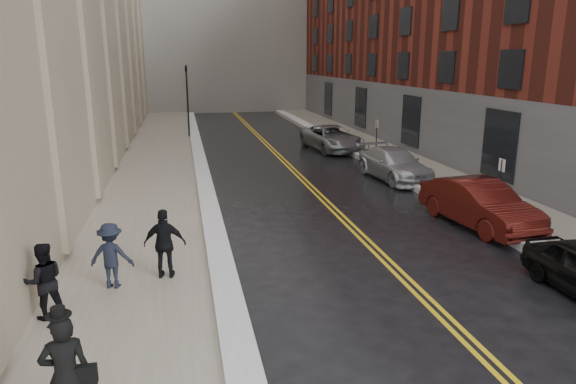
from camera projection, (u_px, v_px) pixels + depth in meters
name	position (u px, v px, depth m)	size (l,w,h in m)	color
ground	(365.00, 375.00, 9.42)	(160.00, 160.00, 0.00)	black
sidewalk_left	(153.00, 183.00, 23.69)	(4.00, 64.00, 0.15)	gray
sidewalk_right	(424.00, 170.00, 26.32)	(3.00, 64.00, 0.15)	gray
lane_stripe_a	(299.00, 178.00, 25.05)	(0.12, 64.00, 0.01)	gold
lane_stripe_b	(303.00, 177.00, 25.09)	(0.12, 64.00, 0.01)	gold
snow_ridge_left	(204.00, 179.00, 24.12)	(0.70, 60.80, 0.26)	white
snow_ridge_right	(390.00, 170.00, 25.94)	(0.85, 60.80, 0.30)	white
building_right	(508.00, 4.00, 32.37)	(14.00, 50.00, 18.00)	maroon
traffic_signal	(187.00, 95.00, 36.57)	(0.18, 0.15, 5.20)	black
parking_sign_near	(500.00, 183.00, 18.20)	(0.06, 0.35, 2.23)	black
parking_sign_far	(377.00, 135.00, 29.58)	(0.06, 0.35, 2.23)	black
car_maroon	(479.00, 204.00, 17.60)	(1.70, 4.87, 1.60)	#4C120D
car_silver_near	(394.00, 164.00, 24.58)	(2.05, 5.05, 1.46)	#AEB2B6
car_silver_far	(332.00, 138.00, 32.31)	(2.57, 5.56, 1.55)	gray
pedestrian_main	(66.00, 375.00, 7.54)	(0.71, 0.47, 1.94)	black
pedestrian_a	(44.00, 281.00, 11.02)	(0.83, 0.65, 1.71)	black
pedestrian_b	(111.00, 255.00, 12.53)	(1.06, 0.61, 1.65)	black
pedestrian_c	(165.00, 244.00, 13.07)	(1.07, 0.44, 1.82)	black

